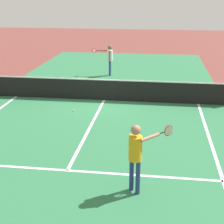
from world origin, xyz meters
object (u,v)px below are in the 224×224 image
Objects in this scene: player_near at (136,151)px; player_far at (109,57)px; net at (104,90)px; tennis_ball_near_net at (73,110)px.

player_near reaches higher than player_far.
net is at bearing -84.67° from player_far.
player_near is (1.90, -7.16, 0.60)m from net.
net is 164.50× the size of tennis_ball_near_net.
net is 4.82m from player_far.
tennis_ball_near_net is (-0.57, -6.39, -1.04)m from player_far.
player_near is 26.35× the size of tennis_ball_near_net.
net is at bearing 58.12° from tennis_ball_near_net.
player_far reaches higher than tennis_ball_near_net.
player_near is at bearing -75.13° from net.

